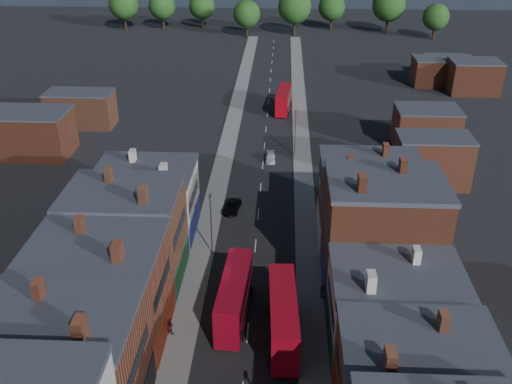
# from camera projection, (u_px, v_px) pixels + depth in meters

# --- Properties ---
(pavement_west) EXTENTS (3.00, 200.00, 0.12)m
(pavement_west) POSITION_uv_depth(u_px,v_px,m) (219.00, 180.00, 87.58)
(pavement_west) COLOR gray
(pavement_west) RESTS_ON ground
(pavement_east) EXTENTS (3.00, 200.00, 0.12)m
(pavement_east) POSITION_uv_depth(u_px,v_px,m) (304.00, 182.00, 87.03)
(pavement_east) COLOR gray
(pavement_east) RESTS_ON ground
(lamp_post_2) EXTENTS (0.25, 0.70, 8.12)m
(lamp_post_2) POSITION_uv_depth(u_px,v_px,m) (211.00, 221.00, 67.68)
(lamp_post_2) COLOR slate
(lamp_post_2) RESTS_ON ground
(lamp_post_3) EXTENTS (0.25, 0.70, 8.12)m
(lamp_post_3) POSITION_uv_depth(u_px,v_px,m) (295.00, 130.00, 93.78)
(lamp_post_3) COLOR slate
(lamp_post_3) RESTS_ON ground
(bus_0) EXTENTS (3.31, 11.24, 4.80)m
(bus_0) POSITION_uv_depth(u_px,v_px,m) (234.00, 296.00, 58.35)
(bus_0) COLOR #A6091E
(bus_0) RESTS_ON ground
(bus_1) EXTENTS (3.28, 11.49, 4.91)m
(bus_1) POSITION_uv_depth(u_px,v_px,m) (283.00, 316.00, 55.42)
(bus_1) COLOR red
(bus_1) RESTS_ON ground
(bus_2) EXTENTS (3.31, 10.50, 4.46)m
(bus_2) POSITION_uv_depth(u_px,v_px,m) (284.00, 99.00, 114.85)
(bus_2) COLOR #A90711
(bus_2) RESTS_ON ground
(car_1) EXTENTS (1.54, 3.55, 1.14)m
(car_1) POSITION_uv_depth(u_px,v_px,m) (285.00, 346.00, 54.73)
(car_1) COLOR navy
(car_1) RESTS_ON ground
(car_2) EXTENTS (2.61, 4.68, 1.24)m
(car_2) POSITION_uv_depth(u_px,v_px,m) (232.00, 207.00, 79.08)
(car_2) COLOR black
(car_2) RESTS_ON ground
(car_3) EXTENTS (1.64, 3.84, 1.10)m
(car_3) POSITION_uv_depth(u_px,v_px,m) (270.00, 158.00, 93.97)
(car_3) COLOR white
(car_3) RESTS_ON ground
(ped_1) EXTENTS (0.97, 0.78, 1.75)m
(ped_1) POSITION_uv_depth(u_px,v_px,m) (170.00, 326.00, 56.65)
(ped_1) COLOR #411A1B
(ped_1) RESTS_ON pavement_west
(ped_3) EXTENTS (0.69, 1.05, 1.65)m
(ped_3) POSITION_uv_depth(u_px,v_px,m) (322.00, 291.00, 61.76)
(ped_3) COLOR #5B574E
(ped_3) RESTS_ON pavement_east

